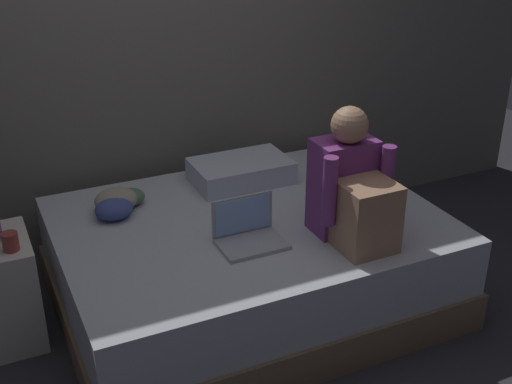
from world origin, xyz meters
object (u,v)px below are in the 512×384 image
bed (249,261)px  person_sitting (352,190)px  laptop (248,232)px  clothes_pile (118,202)px  mug (10,242)px  pillow (241,171)px

bed → person_sitting: (0.37, -0.38, 0.51)m
laptop → clothes_pile: 0.77m
laptop → mug: 1.12m
clothes_pile → bed: bearing=-31.2°
person_sitting → mug: person_sitting is taller
pillow → clothes_pile: pillow is taller
person_sitting → mug: 1.63m
clothes_pile → laptop: bearing=-50.1°
bed → person_sitting: person_sitting is taller
pillow → bed: bearing=-108.9°
bed → laptop: laptop is taller
person_sitting → laptop: person_sitting is taller
mug → clothes_pile: (0.57, 0.25, -0.03)m
pillow → clothes_pile: 0.76m
pillow → laptop: bearing=-111.2°
laptop → clothes_pile: bearing=129.9°
person_sitting → pillow: (-0.22, 0.83, -0.19)m
laptop → mug: (-1.06, 0.34, 0.03)m
bed → person_sitting: bearing=-45.7°
bed → mug: (-1.17, 0.12, 0.35)m
bed → mug: bearing=174.3°
mug → bed: bearing=-5.7°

